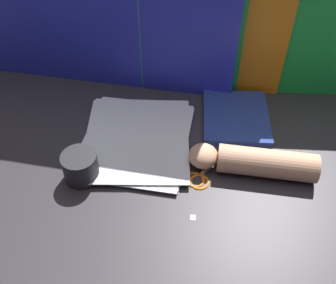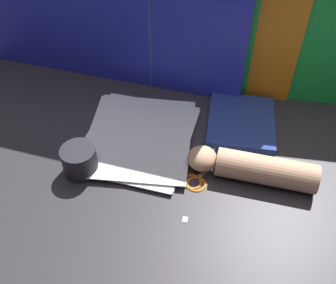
{
  "view_description": "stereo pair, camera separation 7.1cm",
  "coord_description": "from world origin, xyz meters",
  "views": [
    {
      "loc": [
        0.04,
        -0.7,
        0.81
      ],
      "look_at": [
        -0.03,
        0.04,
        0.06
      ],
      "focal_mm": 42.0,
      "sensor_mm": 36.0,
      "label": 1
    },
    {
      "loc": [
        0.11,
        -0.69,
        0.81
      ],
      "look_at": [
        -0.03,
        0.04,
        0.06
      ],
      "focal_mm": 42.0,
      "sensor_mm": 36.0,
      "label": 2
    }
  ],
  "objects": [
    {
      "name": "ground_plane",
      "position": [
        0.0,
        0.0,
        0.0
      ],
      "size": [
        6.0,
        6.0,
        0.0
      ],
      "primitive_type": "plane",
      "color": "#2D2B30"
    },
    {
      "name": "backdrop_panel_left",
      "position": [
        -0.29,
        0.37,
        0.29
      ],
      "size": [
        0.89,
        0.11,
        0.57
      ],
      "color": "#2833D1",
      "rests_on": "ground_plane"
    },
    {
      "name": "backdrop_panel_center",
      "position": [
        0.03,
        0.37,
        0.21
      ],
      "size": [
        0.54,
        0.03,
        0.42
      ],
      "color": "orange",
      "rests_on": "ground_plane"
    },
    {
      "name": "backdrop_panel_right",
      "position": [
        0.24,
        0.37,
        0.2
      ],
      "size": [
        0.78,
        0.05,
        0.39
      ],
      "color": "green",
      "rests_on": "ground_plane"
    },
    {
      "name": "paper_stack",
      "position": [
        -0.12,
        0.09,
        0.01
      ],
      "size": [
        0.34,
        0.37,
        0.02
      ],
      "color": "white",
      "rests_on": "ground_plane"
    },
    {
      "name": "book_closed",
      "position": [
        0.17,
        0.21,
        0.01
      ],
      "size": [
        0.21,
        0.24,
        0.02
      ],
      "color": "navy",
      "rests_on": "ground_plane"
    },
    {
      "name": "scissors",
      "position": [
        0.07,
        -0.02,
        0.0
      ],
      "size": [
        0.13,
        0.18,
        0.01
      ],
      "color": "silver",
      "rests_on": "ground_plane"
    },
    {
      "name": "hand_forearm",
      "position": [
        0.21,
        0.01,
        0.04
      ],
      "size": [
        0.34,
        0.1,
        0.08
      ],
      "color": "tan",
      "rests_on": "ground_plane"
    },
    {
      "name": "paper_scrap_near",
      "position": [
        -0.02,
        -0.06,
        0.0
      ],
      "size": [
        0.03,
        0.03,
        0.0
      ],
      "color": "white",
      "rests_on": "ground_plane"
    },
    {
      "name": "paper_scrap_mid",
      "position": [
        0.05,
        -0.16,
        0.0
      ],
      "size": [
        0.01,
        0.02,
        0.0
      ],
      "color": "white",
      "rests_on": "ground_plane"
    },
    {
      "name": "mug",
      "position": [
        -0.25,
        -0.06,
        0.04
      ],
      "size": [
        0.09,
        0.09,
        0.08
      ],
      "color": "#232328",
      "rests_on": "ground_plane"
    }
  ]
}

